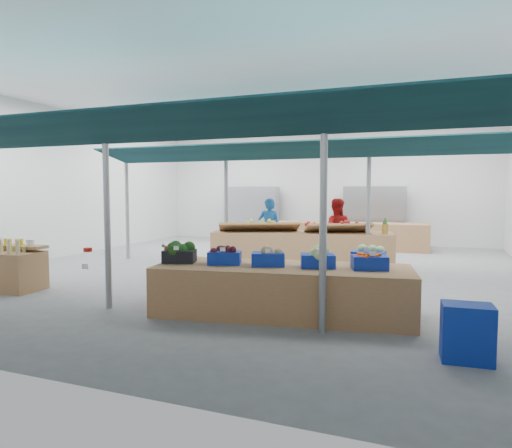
% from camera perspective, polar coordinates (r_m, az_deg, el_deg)
% --- Properties ---
extents(floor, '(13.00, 13.00, 0.00)m').
position_cam_1_polar(floor, '(10.79, 0.00, -5.89)').
color(floor, slate).
rests_on(floor, ground).
extents(hall, '(13.00, 13.00, 13.00)m').
position_cam_1_polar(hall, '(12.00, 2.51, 7.81)').
color(hall, silver).
rests_on(hall, ground).
extents(pole_grid, '(10.00, 4.60, 3.00)m').
position_cam_1_polar(pole_grid, '(8.72, 0.44, 3.65)').
color(pole_grid, gray).
rests_on(pole_grid, floor).
extents(awnings, '(9.50, 7.08, 0.30)m').
position_cam_1_polar(awnings, '(8.76, 0.45, 10.00)').
color(awnings, '#0A242C').
rests_on(awnings, pole_grid).
extents(back_shelving_left, '(2.00, 0.50, 2.00)m').
position_cam_1_polar(back_shelving_left, '(17.14, -0.55, 1.26)').
color(back_shelving_left, '#B23F33').
rests_on(back_shelving_left, floor).
extents(back_shelving_right, '(2.00, 0.50, 2.00)m').
position_cam_1_polar(back_shelving_right, '(16.04, 14.57, 0.91)').
color(back_shelving_right, '#B23F33').
rests_on(back_shelving_right, floor).
extents(bottle_shelf, '(1.69, 1.10, 1.02)m').
position_cam_1_polar(bottle_shelf, '(10.09, -29.17, -4.81)').
color(bottle_shelf, olive).
rests_on(bottle_shelf, floor).
extents(veg_counter, '(4.01, 1.86, 0.75)m').
position_cam_1_polar(veg_counter, '(7.05, 3.29, -8.28)').
color(veg_counter, olive).
rests_on(veg_counter, floor).
extents(fruit_counter, '(4.34, 1.84, 0.90)m').
position_cam_1_polar(fruit_counter, '(10.95, 5.69, -3.37)').
color(fruit_counter, olive).
rests_on(fruit_counter, floor).
extents(far_counter, '(4.83, 1.41, 0.86)m').
position_cam_1_polar(far_counter, '(14.94, 11.69, -1.48)').
color(far_counter, olive).
rests_on(far_counter, floor).
extents(crate_stack, '(0.56, 0.41, 0.65)m').
position_cam_1_polar(crate_stack, '(5.71, 24.87, -12.24)').
color(crate_stack, '#0E299B').
rests_on(crate_stack, floor).
extents(vendor_left, '(0.69, 0.52, 1.69)m').
position_cam_1_polar(vendor_left, '(12.31, 1.69, -0.66)').
color(vendor_left, '#17539B').
rests_on(vendor_left, floor).
extents(vendor_right, '(0.93, 0.79, 1.69)m').
position_cam_1_polar(vendor_right, '(11.83, 9.93, -0.93)').
color(vendor_right, maroon).
rests_on(vendor_right, floor).
extents(crate_broccoli, '(0.58, 0.48, 0.35)m').
position_cam_1_polar(crate_broccoli, '(7.40, -9.55, -3.54)').
color(crate_broccoli, black).
rests_on(crate_broccoli, veg_counter).
extents(crate_beets, '(0.58, 0.48, 0.29)m').
position_cam_1_polar(crate_beets, '(7.16, -3.94, -3.95)').
color(crate_beets, '#0E299B').
rests_on(crate_beets, veg_counter).
extents(crate_celeriac, '(0.58, 0.48, 0.31)m').
position_cam_1_polar(crate_celeriac, '(6.99, 1.57, -4.05)').
color(crate_celeriac, '#0E299B').
rests_on(crate_celeriac, veg_counter).
extents(crate_cabbage, '(0.58, 0.48, 0.35)m').
position_cam_1_polar(crate_cabbage, '(6.89, 7.73, -4.09)').
color(crate_cabbage, '#0E299B').
rests_on(crate_cabbage, veg_counter).
extents(crate_carrots, '(0.58, 0.48, 0.29)m').
position_cam_1_polar(crate_carrots, '(6.88, 13.99, -4.59)').
color(crate_carrots, '#0E299B').
rests_on(crate_carrots, veg_counter).
extents(sparrow, '(0.12, 0.09, 0.11)m').
position_cam_1_polar(sparrow, '(7.33, -11.18, -2.93)').
color(sparrow, brown).
rests_on(sparrow, crate_broccoli).
extents(pole_ribbon, '(0.12, 0.12, 0.28)m').
position_cam_1_polar(pole_ribbon, '(6.58, -20.31, -3.23)').
color(pole_ribbon, red).
rests_on(pole_ribbon, pole_grid).
extents(apple_heap_yellow, '(2.02, 1.40, 0.27)m').
position_cam_1_polar(apple_heap_yellow, '(10.90, 0.40, -0.12)').
color(apple_heap_yellow, '#997247').
rests_on(apple_heap_yellow, fruit_counter).
extents(apple_heap_red, '(1.65, 1.24, 0.27)m').
position_cam_1_polar(apple_heap_red, '(10.76, 10.23, -0.24)').
color(apple_heap_red, '#997247').
rests_on(apple_heap_red, fruit_counter).
extents(pineapple, '(0.14, 0.14, 0.39)m').
position_cam_1_polar(pineapple, '(10.83, 15.82, -0.22)').
color(pineapple, '#8C6019').
rests_on(pineapple, fruit_counter).
extents(crate_extra, '(0.51, 0.41, 0.32)m').
position_cam_1_polar(crate_extra, '(7.35, 13.89, -3.74)').
color(crate_extra, '#0E299B').
rests_on(crate_extra, veg_counter).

